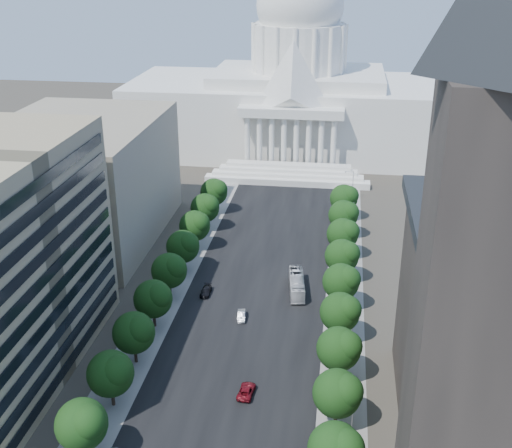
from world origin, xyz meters
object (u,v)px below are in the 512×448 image
at_px(car_red, 246,391).
at_px(car_dark_b, 206,291).
at_px(car_silver, 241,316).
at_px(city_bus, 297,284).

distance_m(car_red, car_dark_b, 35.10).
distance_m(car_silver, car_red, 23.92).
relative_size(car_red, city_bus, 0.41).
xyz_separation_m(car_red, car_dark_b, (-13.75, 32.30, -0.01)).
relative_size(car_silver, car_dark_b, 0.88).
relative_size(car_silver, car_red, 0.83).
distance_m(car_dark_b, city_bus, 19.70).
height_order(car_silver, city_bus, city_bus).
height_order(car_red, city_bus, city_bus).
bearing_deg(city_bus, car_red, -105.68).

